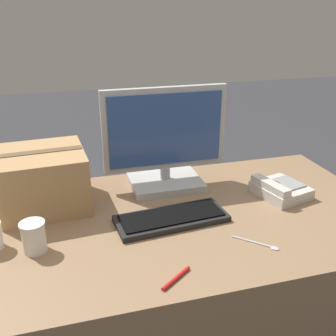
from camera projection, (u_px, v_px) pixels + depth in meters
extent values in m
cube|color=#8C6B4C|center=(161.00, 295.00, 1.63)|extent=(1.80, 0.90, 0.73)
cube|color=#B7B7B7|center=(165.00, 182.00, 1.75)|extent=(0.31, 0.25, 0.03)
cylinder|color=#B2B2B2|center=(165.00, 173.00, 1.74)|extent=(0.04, 0.04, 0.05)
cube|color=#B2B2B2|center=(165.00, 129.00, 1.66)|extent=(0.53, 0.03, 0.35)
cube|color=#2D4C8C|center=(166.00, 130.00, 1.64)|extent=(0.49, 0.01, 0.31)
cube|color=black|center=(171.00, 219.00, 1.47)|extent=(0.43, 0.20, 0.02)
cube|color=black|center=(171.00, 215.00, 1.46)|extent=(0.39, 0.17, 0.01)
cube|color=beige|center=(281.00, 190.00, 1.66)|extent=(0.23, 0.24, 0.05)
cube|color=beige|center=(270.00, 185.00, 1.61)|extent=(0.09, 0.20, 0.03)
cube|color=gray|center=(287.00, 183.00, 1.66)|extent=(0.13, 0.14, 0.01)
cylinder|color=white|center=(34.00, 238.00, 1.28)|extent=(0.08, 0.08, 0.10)
cylinder|color=white|center=(32.00, 224.00, 1.26)|extent=(0.08, 0.08, 0.01)
cube|color=#B2B2B7|center=(251.00, 242.00, 1.34)|extent=(0.10, 0.10, 0.00)
ellipsoid|color=#B2B2B7|center=(275.00, 248.00, 1.31)|extent=(0.04, 0.04, 0.00)
cube|color=tan|center=(43.00, 179.00, 1.55)|extent=(0.35, 0.34, 0.23)
cube|color=brown|center=(39.00, 152.00, 1.50)|extent=(0.32, 0.06, 0.00)
cylinder|color=red|center=(176.00, 278.00, 1.16)|extent=(0.11, 0.08, 0.01)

